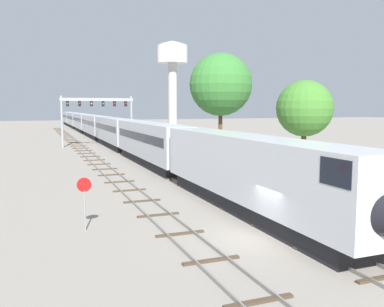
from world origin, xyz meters
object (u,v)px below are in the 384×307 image
object	(u,v)px
trackside_tree_left	(221,85)
trackside_tree_mid	(305,109)
signal_gantry	(97,109)
stop_sign	(84,196)
water_tower	(172,61)
passenger_train	(94,125)

from	to	relation	value
trackside_tree_left	trackside_tree_mid	bearing A→B (deg)	-81.07
signal_gantry	stop_sign	world-z (taller)	signal_gantry
signal_gantry	trackside_tree_left	distance (m)	22.88
water_tower	trackside_tree_mid	size ratio (longest dim) A/B	2.73
trackside_tree_left	passenger_train	bearing A→B (deg)	107.73
trackside_tree_left	signal_gantry	bearing A→B (deg)	130.36
signal_gantry	stop_sign	xyz separation A→B (m)	(-7.75, -48.44, -4.34)
water_tower	trackside_tree_mid	bearing A→B (deg)	-98.25
signal_gantry	stop_sign	size ratio (longest dim) A/B	4.20
stop_sign	trackside_tree_mid	bearing A→B (deg)	31.44
trackside_tree_left	trackside_tree_mid	world-z (taller)	trackside_tree_left
passenger_train	stop_sign	world-z (taller)	passenger_train
signal_gantry	trackside_tree_left	size ratio (longest dim) A/B	0.86
water_tower	trackside_tree_mid	xyz separation A→B (m)	(-11.58, -79.90, -13.59)
water_tower	trackside_tree_left	world-z (taller)	water_tower
passenger_train	signal_gantry	distance (m)	21.95
passenger_train	water_tower	size ratio (longest dim) A/B	6.22
passenger_train	water_tower	xyz separation A→B (m)	(26.49, 25.16, 17.38)
signal_gantry	trackside_tree_mid	world-z (taller)	trackside_tree_mid
trackside_tree_left	stop_sign	bearing A→B (deg)	-125.67
stop_sign	trackside_tree_mid	xyz separation A→B (m)	(24.91, 15.23, 4.54)
signal_gantry	trackside_tree_mid	xyz separation A→B (m)	(17.16, -33.21, 0.20)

